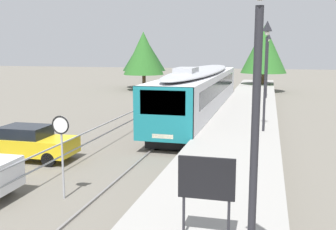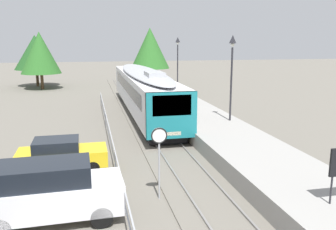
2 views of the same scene
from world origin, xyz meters
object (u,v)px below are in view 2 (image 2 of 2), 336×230
platform_lamp_far_end (178,54)px  commuter_train (144,88)px  parked_hatchback_yellow (61,155)px  platform_lamp_mid_platform (232,62)px  speed_limit_sign (159,145)px  parked_suv_white (51,191)px

platform_lamp_far_end → commuter_train: bearing=-124.4°
platform_lamp_far_end → parked_hatchback_yellow: 21.51m
commuter_train → platform_lamp_mid_platform: bearing=-59.3°
commuter_train → platform_lamp_mid_platform: size_ratio=3.86×
commuter_train → speed_limit_sign: size_ratio=7.36×
platform_lamp_far_end → parked_hatchback_yellow: bearing=-118.5°
platform_lamp_far_end → parked_suv_white: (-10.10, -23.39, -3.56)m
speed_limit_sign → parked_suv_white: size_ratio=0.60×
platform_lamp_far_end → parked_suv_white: bearing=-113.3°
parked_suv_white → parked_hatchback_yellow: size_ratio=1.16×
commuter_train → speed_limit_sign: 16.11m
platform_lamp_mid_platform → platform_lamp_far_end: (0.00, 13.97, 0.00)m
platform_lamp_mid_platform → parked_hatchback_yellow: platform_lamp_mid_platform is taller
platform_lamp_mid_platform → speed_limit_sign: platform_lamp_mid_platform is taller
platform_lamp_mid_platform → parked_suv_white: size_ratio=1.15×
platform_lamp_far_end → parked_suv_white: platform_lamp_far_end is taller
platform_lamp_mid_platform → parked_suv_white: 14.26m
platform_lamp_mid_platform → parked_suv_white: platform_lamp_mid_platform is taller
speed_limit_sign → parked_suv_white: speed_limit_sign is taller
parked_suv_white → parked_hatchback_yellow: (-0.00, 4.79, -0.27)m
speed_limit_sign → parked_suv_white: (-3.82, -0.90, -1.06)m
commuter_train → platform_lamp_far_end: (4.44, 6.48, 2.47)m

